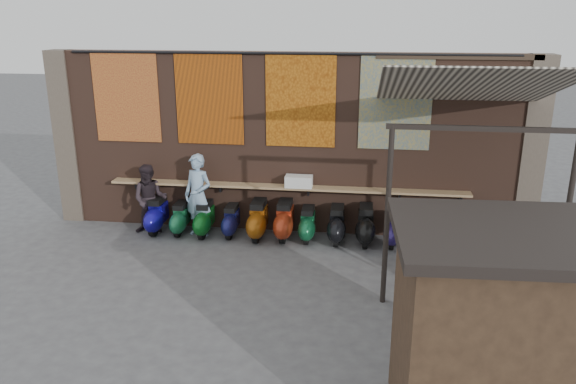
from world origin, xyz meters
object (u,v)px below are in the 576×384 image
object	(u,v)px
diner_left	(198,195)
shopper_grey	(567,282)
scooter_stool_3	(231,221)
scooter_stool_5	(284,221)
shopper_tan	(452,247)
scooter_stool_1	(181,219)
scooter_stool_8	(365,225)
scooter_stool_9	(391,230)
scooter_stool_6	(308,224)
shopper_navy	(523,258)
scooter_stool_0	(157,215)
scooter_stool_7	(337,225)
scooter_stool_2	(205,219)
scooter_stool_4	(258,220)
diner_right	(150,199)
market_stall	(502,342)
shelf_box	(299,181)

from	to	relation	value
diner_left	shopper_grey	size ratio (longest dim) A/B	1.21
scooter_stool_3	scooter_stool_5	size ratio (longest dim) A/B	0.82
shopper_tan	scooter_stool_1	bearing A→B (deg)	99.89
scooter_stool_8	scooter_stool_3	bearing A→B (deg)	179.08
shopper_tan	scooter_stool_9	bearing A→B (deg)	55.28
scooter_stool_6	shopper_navy	world-z (taller)	shopper_navy
scooter_stool_1	scooter_stool_9	bearing A→B (deg)	-0.65
scooter_stool_0	scooter_stool_7	distance (m)	4.09
scooter_stool_2	diner_left	distance (m)	0.56
scooter_stool_4	diner_right	world-z (taller)	diner_right
scooter_stool_0	scooter_stool_2	world-z (taller)	scooter_stool_0
scooter_stool_1	scooter_stool_4	xyz separation A→B (m)	(1.79, -0.05, 0.07)
scooter_stool_2	scooter_stool_6	xyz separation A→B (m)	(2.32, 0.01, -0.01)
scooter_stool_9	scooter_stool_3	bearing A→B (deg)	178.91
scooter_stool_3	scooter_stool_2	bearing A→B (deg)	-174.83
market_stall	diner_right	bearing A→B (deg)	135.77
scooter_stool_5	diner_left	world-z (taller)	diner_left
scooter_stool_0	scooter_stool_3	world-z (taller)	scooter_stool_0
scooter_stool_4	scooter_stool_8	xyz separation A→B (m)	(2.35, 0.02, -0.01)
scooter_stool_8	shopper_navy	world-z (taller)	shopper_navy
scooter_stool_5	scooter_stool_7	bearing A→B (deg)	-1.83
shopper_grey	market_stall	distance (m)	3.12
market_stall	scooter_stool_3	bearing A→B (deg)	125.81
scooter_stool_0	scooter_stool_7	bearing A→B (deg)	-0.74
scooter_stool_6	diner_left	xyz separation A→B (m)	(-2.44, 0.00, 0.56)
scooter_stool_0	scooter_stool_7	world-z (taller)	scooter_stool_0
scooter_stool_1	market_stall	xyz separation A→B (m)	(5.66, -5.68, 0.88)
shelf_box	scooter_stool_6	world-z (taller)	shelf_box
scooter_stool_3	diner_right	bearing A→B (deg)	-178.82
scooter_stool_3	scooter_stool_9	distance (m)	3.53
scooter_stool_8	scooter_stool_0	bearing A→B (deg)	179.41
scooter_stool_0	diner_left	world-z (taller)	diner_left
scooter_stool_0	scooter_stool_5	size ratio (longest dim) A/B	0.95
scooter_stool_1	scooter_stool_5	bearing A→B (deg)	-0.04
scooter_stool_0	shopper_grey	xyz separation A→B (m)	(7.82, -3.06, 0.37)
scooter_stool_0	shopper_tan	world-z (taller)	shopper_tan
scooter_stool_3	scooter_stool_8	world-z (taller)	scooter_stool_8
scooter_stool_6	market_stall	bearing A→B (deg)	-63.89
scooter_stool_6	scooter_stool_8	xyz separation A→B (m)	(1.26, -0.01, 0.05)
scooter_stool_7	scooter_stool_8	size ratio (longest dim) A/B	0.95
scooter_stool_7	shelf_box	bearing A→B (deg)	160.15
scooter_stool_9	shopper_grey	xyz separation A→B (m)	(2.56, -2.99, 0.42)
diner_right	shopper_navy	world-z (taller)	shopper_navy
shelf_box	scooter_stool_2	world-z (taller)	shelf_box
scooter_stool_1	scooter_stool_2	size ratio (longest dim) A/B	0.92
scooter_stool_7	scooter_stool_8	xyz separation A→B (m)	(0.62, 0.00, 0.02)
scooter_stool_9	diner_left	size ratio (longest dim) A/B	0.39
scooter_stool_7	shopper_navy	bearing A→B (deg)	-38.24
scooter_stool_3	scooter_stool_4	bearing A→B (deg)	-6.02
scooter_stool_0	market_stall	distance (m)	8.47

